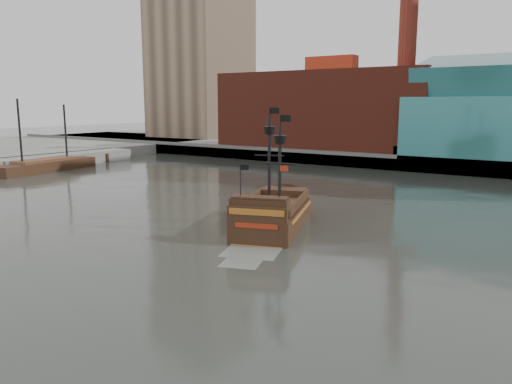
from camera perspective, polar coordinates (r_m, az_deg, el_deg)
The scene contains 7 objects.
ground at distance 30.30m, azimuth -13.87°, elevation -11.37°, with size 400.00×400.00×0.00m, color #292C26.
promenade_far at distance 113.21m, azimuth 22.94°, elevation 4.22°, with size 220.00×60.00×2.00m, color slate.
seawall at distance 84.53m, azimuth 19.10°, elevation 2.96°, with size 220.00×1.00×2.60m, color #4C4C49.
pier at distance 93.48m, azimuth -24.47°, elevation 3.05°, with size 6.00×40.00×2.00m, color slate.
skyline at distance 105.45m, azimuth 25.93°, elevation 16.50°, with size 149.00×45.00×62.00m.
pirate_ship at distance 44.09m, azimuth 1.97°, elevation -2.92°, with size 9.21×15.83×11.37m.
docked_vessel at distance 88.95m, azimuth -22.84°, elevation 2.71°, with size 6.40×18.40×12.25m.
Camera 1 is at (21.13, -18.78, 10.91)m, focal length 35.00 mm.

